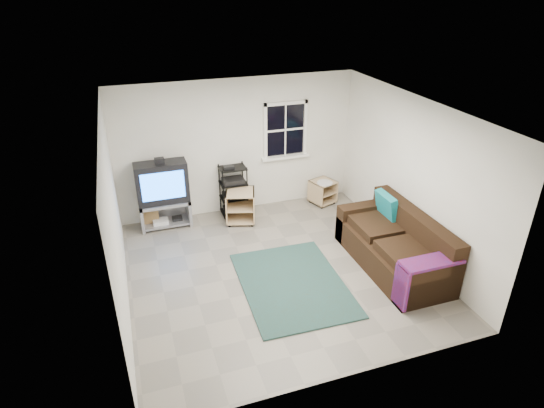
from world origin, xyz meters
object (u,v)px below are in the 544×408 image
object	(u,v)px
av_rack	(234,193)
side_table_right	(322,190)
sofa	(395,247)
tv_unit	(163,189)
side_table_left	(241,204)

from	to	relation	value
av_rack	side_table_right	bearing A→B (deg)	-3.63
side_table_right	sofa	size ratio (longest dim) A/B	0.26
tv_unit	sofa	bearing A→B (deg)	-37.14
tv_unit	side_table_right	world-z (taller)	tv_unit
av_rack	side_table_left	xyz separation A→B (m)	(0.06, -0.31, -0.11)
side_table_right	sofa	xyz separation A→B (m)	(0.17, -2.46, 0.07)
tv_unit	side_table_left	bearing A→B (deg)	-10.52
side_table_right	sofa	bearing A→B (deg)	-85.93
av_rack	side_table_right	distance (m)	1.84
sofa	tv_unit	bearing A→B (deg)	142.86
tv_unit	side_table_right	distance (m)	3.19
av_rack	side_table_right	size ratio (longest dim) A/B	1.80
side_table_left	side_table_right	bearing A→B (deg)	6.12
sofa	side_table_left	bearing A→B (deg)	130.68
tv_unit	side_table_left	distance (m)	1.47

